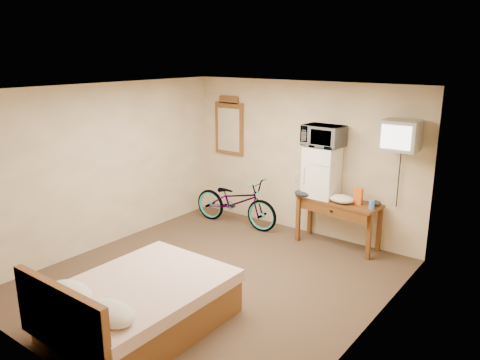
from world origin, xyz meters
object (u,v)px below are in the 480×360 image
(microwave, at_px, (323,136))
(blue_cup, at_px, (372,205))
(crt_television, at_px, (401,135))
(bed, at_px, (136,304))
(wall_mirror, at_px, (229,127))
(mini_fridge, at_px, (322,172))
(bicycle, at_px, (236,201))
(desk, at_px, (337,208))

(microwave, xyz_separation_m, blue_cup, (0.88, -0.13, -0.89))
(blue_cup, bearing_deg, crt_television, 18.64)
(blue_cup, height_order, bed, bed)
(wall_mirror, xyz_separation_m, bed, (1.60, -3.66, -1.34))
(mini_fridge, bearing_deg, bicycle, -171.00)
(crt_television, bearing_deg, microwave, 178.60)
(mini_fridge, relative_size, bicycle, 0.48)
(blue_cup, bearing_deg, bicycle, -177.38)
(bicycle, bearing_deg, microwave, -84.92)
(blue_cup, xyz_separation_m, bed, (-1.28, -3.30, -0.52))
(blue_cup, relative_size, wall_mirror, 0.13)
(crt_television, relative_size, bed, 0.30)
(mini_fridge, relative_size, blue_cup, 5.94)
(mini_fridge, xyz_separation_m, bed, (-0.40, -3.43, -0.85))
(mini_fridge, bearing_deg, crt_television, -1.39)
(crt_television, height_order, bicycle, crt_television)
(crt_television, distance_m, bicycle, 3.04)
(wall_mirror, bearing_deg, mini_fridge, -6.35)
(mini_fridge, xyz_separation_m, crt_television, (1.18, -0.03, 0.69))
(desk, relative_size, crt_television, 2.26)
(blue_cup, xyz_separation_m, crt_television, (0.30, 0.10, 1.02))
(desk, distance_m, bicycle, 1.84)
(microwave, distance_m, wall_mirror, 2.01)
(wall_mirror, relative_size, bicycle, 0.65)
(microwave, bearing_deg, blue_cup, -6.45)
(crt_television, height_order, bed, crt_television)
(mini_fridge, xyz_separation_m, bicycle, (-1.50, -0.24, -0.71))
(bed, bearing_deg, mini_fridge, 83.35)
(desk, height_order, bicycle, bicycle)
(blue_cup, bearing_deg, mini_fridge, 171.67)
(desk, xyz_separation_m, mini_fridge, (-0.32, 0.05, 0.52))
(desk, bearing_deg, mini_fridge, 171.42)
(mini_fridge, distance_m, blue_cup, 0.95)
(mini_fridge, height_order, bed, mini_fridge)
(bicycle, bearing_deg, wall_mirror, 43.23)
(desk, bearing_deg, bicycle, -174.05)
(microwave, height_order, bicycle, microwave)
(mini_fridge, height_order, wall_mirror, wall_mirror)
(crt_television, xyz_separation_m, bed, (-1.58, -3.40, -1.54))
(microwave, xyz_separation_m, bicycle, (-1.50, -0.24, -1.27))
(blue_cup, bearing_deg, bed, -111.20)
(bicycle, bearing_deg, mini_fridge, -84.93)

